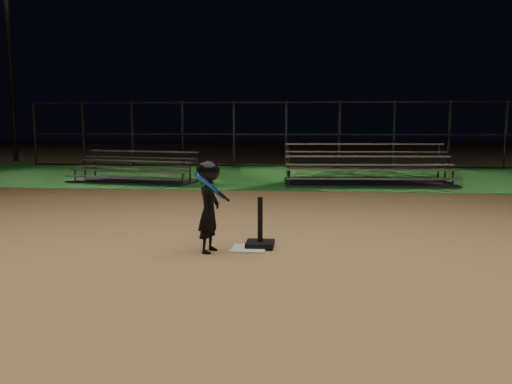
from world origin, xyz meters
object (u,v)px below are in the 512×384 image
Objects in this scene: home_plate at (249,249)px; light_pole_left at (9,46)px; bleacher_left at (135,176)px; bleacher_right at (367,176)px; child_batter at (209,204)px; batting_tee at (260,237)px.

light_pole_left is (-12.00, 14.94, 4.93)m from home_plate.
bleacher_left reaches higher than home_plate.
bleacher_right is at bearing 72.55° from home_plate.
bleacher_left is at bearing 35.96° from child_batter.
batting_tee is 8.66m from bleacher_left.
home_plate is 8.70m from bleacher_left.
bleacher_right is (6.58, 0.13, 0.05)m from bleacher_left.
light_pole_left is at bearing 48.39° from child_batter.
batting_tee is at bearing -110.35° from bleacher_right.
bleacher_right is (2.95, 7.97, -0.42)m from child_batter.
light_pole_left is (-11.49, 15.13, 4.30)m from child_batter.
child_batter is 0.26× the size of bleacher_right.
light_pole_left is (-12.14, 14.82, 4.81)m from batting_tee.
bleacher_right is at bearing 73.24° from batting_tee.
bleacher_left is (-4.27, 7.53, 0.04)m from batting_tee.
child_batter is at bearing -53.28° from bleacher_left.
child_batter is 0.15× the size of light_pole_left.
bleacher_left is 6.58m from bleacher_right.
batting_tee is at bearing -50.67° from light_pole_left.
light_pole_left reaches higher than batting_tee.
home_plate is at bearing -58.78° from child_batter.
bleacher_left is (-4.13, 7.66, 0.17)m from home_plate.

